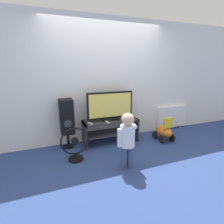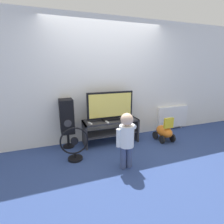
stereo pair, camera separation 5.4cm
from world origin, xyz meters
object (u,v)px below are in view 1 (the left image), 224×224
radiator (172,117)px  floor_fan (75,146)px  remote_primary (90,123)px  remote_secondary (107,122)px  game_console (122,118)px  child (127,136)px  television (110,106)px  speaker_tower (67,117)px  ride_on_toy (164,131)px

radiator → floor_fan: bearing=-165.2°
remote_primary → remote_secondary: 0.35m
game_console → child: size_ratio=0.22×
television → remote_secondary: television is taller
child → floor_fan: child is taller
remote_primary → floor_fan: size_ratio=0.22×
game_console → radiator: size_ratio=0.23×
child → radiator: (1.89, 1.22, -0.21)m
remote_primary → child: size_ratio=0.14×
child → speaker_tower: 1.36m
television → remote_primary: bearing=-166.3°
game_console → radiator: 1.56m
ride_on_toy → speaker_tower: bearing=168.5°
television → ride_on_toy: 1.34m
ride_on_toy → radiator: bearing=40.4°
television → speaker_tower: bearing=175.5°
ride_on_toy → floor_fan: bearing=-175.6°
speaker_tower → ride_on_toy: speaker_tower is taller
remote_secondary → speaker_tower: (-0.77, 0.23, 0.12)m
child → remote_secondary: bearing=92.2°
game_console → speaker_tower: (-1.16, 0.10, 0.10)m
floor_fan → radiator: same height
remote_primary → remote_secondary: same height
game_console → ride_on_toy: size_ratio=0.36×
child → game_console: bearing=70.3°
remote_primary → ride_on_toy: bearing=-8.1°
child → floor_fan: bearing=145.1°
ride_on_toy → radiator: radiator is taller
television → remote_secondary: size_ratio=7.48×
game_console → remote_secondary: size_ratio=1.51×
remote_primary → speaker_tower: 0.48m
remote_primary → remote_secondary: bearing=-7.1°
speaker_tower → floor_fan: bearing=-84.8°
television → floor_fan: 1.11m
child → ride_on_toy: bearing=28.5°
television → child: bearing=-95.2°
remote_primary → floor_fan: floor_fan is taller
remote_primary → floor_fan: (-0.37, -0.38, -0.25)m
remote_primary → radiator: radiator is taller
remote_secondary → radiator: (1.92, 0.36, -0.19)m
television → game_console: bearing=-6.1°
game_console → remote_secondary: bearing=-161.7°
child → radiator: child is taller
child → speaker_tower: speaker_tower is taller
game_console → child: 1.05m
remote_secondary → floor_fan: bearing=-154.7°
remote_secondary → radiator: bearing=10.6°
remote_secondary → ride_on_toy: (1.28, -0.19, -0.31)m
television → remote_primary: (-0.47, -0.11, -0.28)m
remote_secondary → child: bearing=-87.8°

